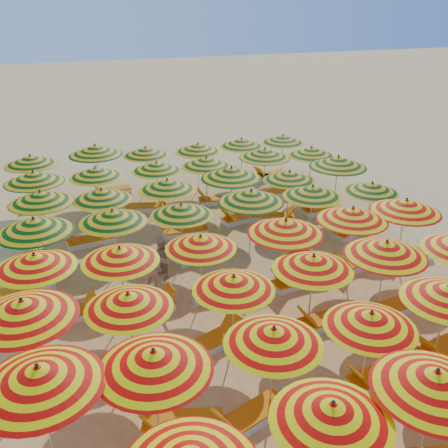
{
  "coord_description": "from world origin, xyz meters",
  "views": [
    {
      "loc": [
        -4.67,
        -13.47,
        8.43
      ],
      "look_at": [
        0.0,
        0.5,
        1.6
      ],
      "focal_mm": 40.0,
      "sensor_mm": 36.0,
      "label": 1
    }
  ],
  "objects_px": {
    "lounger_29": "(320,209)",
    "lounger_35": "(252,178)",
    "umbrella_7": "(154,360)",
    "umbrella_26": "(181,210)",
    "lounger_24": "(351,231)",
    "umbrella_35": "(338,162)",
    "lounger_28": "(274,217)",
    "umbrella_23": "(406,206)",
    "umbrella_24": "(34,225)",
    "umbrella_36": "(34,177)",
    "umbrella_13": "(128,301)",
    "umbrella_41": "(311,152)",
    "umbrella_38": "(157,166)",
    "umbrella_21": "(286,227)",
    "lounger_7": "(249,417)",
    "umbrella_12": "(23,309)",
    "umbrella_15": "(313,262)",
    "lounger_25": "(90,241)",
    "lounger_20": "(406,256)",
    "umbrella_22": "(353,214)",
    "umbrella_46": "(242,142)",
    "lounger_27": "(241,218)",
    "umbrella_33": "(231,173)",
    "umbrella_8": "(274,336)",
    "umbrella_3": "(436,381)",
    "lounger_34": "(111,191)",
    "lounger_12": "(213,342)",
    "umbrella_32": "(167,185)",
    "beachgoer_a": "(151,269)",
    "umbrella_30": "(41,197)",
    "lounger_16": "(147,309)",
    "umbrella_45": "(198,148)",
    "umbrella_28": "(313,191)",
    "umbrella_19": "(120,255)",
    "lounger_33": "(50,201)",
    "umbrella_20": "(201,242)",
    "umbrella_37": "(96,172)",
    "umbrella_31": "(102,195)",
    "umbrella_29": "(372,188)",
    "umbrella_27": "(251,196)",
    "lounger_22": "(132,263)",
    "umbrella_34": "(289,176)",
    "lounger_30": "(147,207)",
    "umbrella_25": "(113,216)",
    "umbrella_9": "(371,320)",
    "lounger_13": "(326,320)",
    "umbrella_6": "(39,377)",
    "umbrella_16": "(386,249)",
    "umbrella_40": "(265,153)",
    "lounger_14": "(396,307)",
    "lounger_32": "(275,193)",
    "umbrella_44": "(146,151)"
  },
  "relations": [
    {
      "from": "umbrella_33",
      "to": "umbrella_8",
      "type": "bearing_deg",
      "value": -104.07
    },
    {
      "from": "umbrella_6",
      "to": "umbrella_27",
      "type": "relative_size",
      "value": 0.98
    },
    {
      "from": "umbrella_15",
      "to": "beachgoer_a",
      "type": "distance_m",
      "value": 5.16
    },
    {
      "from": "umbrella_12",
      "to": "umbrella_15",
      "type": "xyz_separation_m",
      "value": [
        7.13,
        0.17,
        -0.2
      ]
    },
    {
      "from": "umbrella_22",
      "to": "lounger_20",
      "type": "relative_size",
      "value": 1.43
    },
    {
      "from": "umbrella_13",
      "to": "umbrella_41",
      "type": "xyz_separation_m",
      "value": [
        9.6,
        9.35,
        0.03
      ]
    },
    {
      "from": "umbrella_26",
      "to": "lounger_35",
      "type": "height_order",
      "value": "umbrella_26"
    },
    {
      "from": "umbrella_24",
      "to": "umbrella_44",
      "type": "bearing_deg",
      "value": 57.33
    },
    {
      "from": "umbrella_38",
      "to": "lounger_35",
      "type": "distance_m",
      "value": 5.8
    },
    {
      "from": "umbrella_3",
      "to": "lounger_34",
      "type": "relative_size",
      "value": 1.59
    },
    {
      "from": "umbrella_28",
      "to": "lounger_27",
      "type": "distance_m",
      "value": 3.56
    },
    {
      "from": "lounger_24",
      "to": "umbrella_32",
      "type": "bearing_deg",
      "value": -40.44
    },
    {
      "from": "lounger_29",
      "to": "lounger_35",
      "type": "height_order",
      "value": "same"
    },
    {
      "from": "umbrella_45",
      "to": "lounger_12",
      "type": "bearing_deg",
      "value": -104.06
    },
    {
      "from": "umbrella_28",
      "to": "lounger_35",
      "type": "relative_size",
      "value": 1.49
    },
    {
      "from": "umbrella_15",
      "to": "umbrella_30",
      "type": "height_order",
      "value": "umbrella_30"
    },
    {
      "from": "umbrella_19",
      "to": "umbrella_33",
      "type": "xyz_separation_m",
      "value": [
        4.9,
        4.88,
        0.21
      ]
    },
    {
      "from": "umbrella_16",
      "to": "lounger_16",
      "type": "relative_size",
      "value": 1.37
    },
    {
      "from": "umbrella_23",
      "to": "umbrella_24",
      "type": "bearing_deg",
      "value": 168.92
    },
    {
      "from": "umbrella_32",
      "to": "umbrella_41",
      "type": "distance_m",
      "value": 7.44
    },
    {
      "from": "umbrella_23",
      "to": "lounger_22",
      "type": "xyz_separation_m",
      "value": [
        -8.62,
        2.61,
        -2.0
      ]
    },
    {
      "from": "umbrella_45",
      "to": "lounger_33",
      "type": "xyz_separation_m",
      "value": [
        -6.74,
        0.2,
        -1.84
      ]
    },
    {
      "from": "lounger_12",
      "to": "umbrella_32",
      "type": "bearing_deg",
      "value": 65.98
    },
    {
      "from": "umbrella_46",
      "to": "lounger_27",
      "type": "distance_m",
      "value": 5.15
    },
    {
      "from": "umbrella_7",
      "to": "lounger_29",
      "type": "distance_m",
      "value": 13.19
    },
    {
      "from": "umbrella_21",
      "to": "umbrella_22",
      "type": "xyz_separation_m",
      "value": [
        2.42,
        0.24,
        -0.03
      ]
    },
    {
      "from": "umbrella_26",
      "to": "lounger_24",
      "type": "xyz_separation_m",
      "value": [
        6.62,
        -0.03,
        -1.79
      ]
    },
    {
      "from": "umbrella_21",
      "to": "lounger_7",
      "type": "distance_m",
      "value": 5.89
    },
    {
      "from": "umbrella_37",
      "to": "lounger_29",
      "type": "height_order",
      "value": "umbrella_37"
    },
    {
      "from": "umbrella_31",
      "to": "lounger_33",
      "type": "bearing_deg",
      "value": 112.7
    },
    {
      "from": "umbrella_40",
      "to": "lounger_14",
      "type": "height_order",
      "value": "umbrella_40"
    },
    {
      "from": "umbrella_9",
      "to": "lounger_13",
      "type": "bearing_deg",
      "value": 79.83
    },
    {
      "from": "umbrella_19",
      "to": "umbrella_34",
      "type": "distance_m",
      "value": 8.58
    },
    {
      "from": "umbrella_8",
      "to": "lounger_16",
      "type": "bearing_deg",
      "value": 113.46
    },
    {
      "from": "lounger_35",
      "to": "umbrella_26",
      "type": "bearing_deg",
      "value": 66.32
    },
    {
      "from": "umbrella_13",
      "to": "umbrella_20",
      "type": "xyz_separation_m",
      "value": [
        2.43,
        2.38,
        -0.02
      ]
    },
    {
      "from": "umbrella_35",
      "to": "lounger_28",
      "type": "xyz_separation_m",
      "value": [
        -2.77,
        -0.05,
        -2.04
      ]
    },
    {
      "from": "umbrella_20",
      "to": "umbrella_45",
      "type": "distance_m",
      "value": 9.44
    },
    {
      "from": "umbrella_30",
      "to": "umbrella_35",
      "type": "relative_size",
      "value": 1.06
    },
    {
      "from": "umbrella_25",
      "to": "umbrella_34",
      "type": "distance_m",
      "value": 7.39
    },
    {
      "from": "umbrella_13",
      "to": "umbrella_41",
      "type": "relative_size",
      "value": 0.93
    },
    {
      "from": "lounger_29",
      "to": "umbrella_36",
      "type": "bearing_deg",
      "value": -17.53
    },
    {
      "from": "umbrella_24",
      "to": "lounger_30",
      "type": "relative_size",
      "value": 1.54
    },
    {
      "from": "umbrella_12",
      "to": "umbrella_20",
      "type": "bearing_deg",
      "value": 26.81
    },
    {
      "from": "lounger_25",
      "to": "lounger_20",
      "type": "bearing_deg",
      "value": 148.94
    },
    {
      "from": "umbrella_29",
      "to": "lounger_27",
      "type": "bearing_deg",
      "value": 147.86
    },
    {
      "from": "umbrella_12",
      "to": "lounger_20",
      "type": "distance_m",
      "value": 12.56
    },
    {
      "from": "umbrella_12",
      "to": "umbrella_27",
      "type": "relative_size",
      "value": 0.84
    },
    {
      "from": "lounger_32",
      "to": "umbrella_31",
      "type": "bearing_deg",
      "value": -179.46
    },
    {
      "from": "umbrella_3",
      "to": "lounger_25",
      "type": "distance_m",
      "value": 13.05
    }
  ]
}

